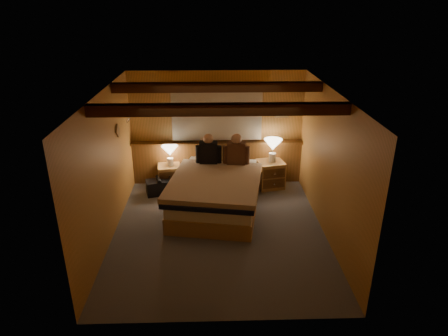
{
  "coord_description": "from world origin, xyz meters",
  "views": [
    {
      "loc": [
        -0.1,
        -5.93,
        3.7
      ],
      "look_at": [
        0.1,
        0.4,
        1.01
      ],
      "focal_mm": 32.0,
      "sensor_mm": 36.0,
      "label": 1
    }
  ],
  "objects_px": {
    "person_right": "(236,152)",
    "lamp_right": "(273,146)",
    "nightstand_right": "(270,174)",
    "duffel_bag": "(159,187)",
    "person_left": "(208,151)",
    "nightstand_left": "(170,177)",
    "lamp_left": "(170,152)",
    "bed": "(216,194)"
  },
  "relations": [
    {
      "from": "lamp_right",
      "to": "person_left",
      "type": "distance_m",
      "value": 1.36
    },
    {
      "from": "lamp_right",
      "to": "person_left",
      "type": "height_order",
      "value": "person_left"
    },
    {
      "from": "nightstand_right",
      "to": "lamp_left",
      "type": "xyz_separation_m",
      "value": [
        -2.1,
        0.03,
        0.52
      ]
    },
    {
      "from": "lamp_right",
      "to": "duffel_bag",
      "type": "relative_size",
      "value": 0.87
    },
    {
      "from": "lamp_right",
      "to": "duffel_bag",
      "type": "bearing_deg",
      "value": -173.48
    },
    {
      "from": "person_right",
      "to": "person_left",
      "type": "bearing_deg",
      "value": 179.97
    },
    {
      "from": "lamp_right",
      "to": "person_right",
      "type": "bearing_deg",
      "value": -154.49
    },
    {
      "from": "bed",
      "to": "lamp_right",
      "type": "xyz_separation_m",
      "value": [
        1.19,
        1.03,
        0.56
      ]
    },
    {
      "from": "nightstand_right",
      "to": "lamp_left",
      "type": "bearing_deg",
      "value": 167.17
    },
    {
      "from": "nightstand_right",
      "to": "lamp_right",
      "type": "relative_size",
      "value": 1.24
    },
    {
      "from": "person_left",
      "to": "nightstand_right",
      "type": "bearing_deg",
      "value": 16.73
    },
    {
      "from": "nightstand_left",
      "to": "lamp_left",
      "type": "relative_size",
      "value": 1.16
    },
    {
      "from": "nightstand_right",
      "to": "person_left",
      "type": "xyz_separation_m",
      "value": [
        -1.3,
        -0.3,
        0.65
      ]
    },
    {
      "from": "nightstand_left",
      "to": "lamp_left",
      "type": "bearing_deg",
      "value": -5.56
    },
    {
      "from": "nightstand_left",
      "to": "person_left",
      "type": "relative_size",
      "value": 0.81
    },
    {
      "from": "lamp_left",
      "to": "duffel_bag",
      "type": "height_order",
      "value": "lamp_left"
    },
    {
      "from": "person_left",
      "to": "duffel_bag",
      "type": "relative_size",
      "value": 1.11
    },
    {
      "from": "person_right",
      "to": "duffel_bag",
      "type": "bearing_deg",
      "value": -177.34
    },
    {
      "from": "nightstand_right",
      "to": "person_left",
      "type": "distance_m",
      "value": 1.48
    },
    {
      "from": "person_left",
      "to": "person_right",
      "type": "xyz_separation_m",
      "value": [
        0.55,
        -0.06,
        0.01
      ]
    },
    {
      "from": "nightstand_right",
      "to": "person_right",
      "type": "relative_size",
      "value": 0.95
    },
    {
      "from": "bed",
      "to": "lamp_right",
      "type": "height_order",
      "value": "lamp_right"
    },
    {
      "from": "nightstand_left",
      "to": "lamp_right",
      "type": "height_order",
      "value": "lamp_right"
    },
    {
      "from": "person_right",
      "to": "nightstand_left",
      "type": "bearing_deg",
      "value": 170.38
    },
    {
      "from": "nightstand_right",
      "to": "duffel_bag",
      "type": "height_order",
      "value": "nightstand_right"
    },
    {
      "from": "nightstand_left",
      "to": "person_left",
      "type": "distance_m",
      "value": 1.13
    },
    {
      "from": "person_left",
      "to": "person_right",
      "type": "distance_m",
      "value": 0.55
    },
    {
      "from": "person_left",
      "to": "person_right",
      "type": "relative_size",
      "value": 0.97
    },
    {
      "from": "bed",
      "to": "person_right",
      "type": "distance_m",
      "value": 0.97
    },
    {
      "from": "nightstand_left",
      "to": "person_left",
      "type": "height_order",
      "value": "person_left"
    },
    {
      "from": "person_right",
      "to": "duffel_bag",
      "type": "height_order",
      "value": "person_right"
    },
    {
      "from": "nightstand_right",
      "to": "duffel_bag",
      "type": "bearing_deg",
      "value": 174.47
    },
    {
      "from": "nightstand_left",
      "to": "person_right",
      "type": "relative_size",
      "value": 0.79
    },
    {
      "from": "bed",
      "to": "nightstand_left",
      "type": "height_order",
      "value": "bed"
    },
    {
      "from": "lamp_left",
      "to": "lamp_right",
      "type": "distance_m",
      "value": 2.12
    },
    {
      "from": "lamp_right",
      "to": "lamp_left",
      "type": "bearing_deg",
      "value": 179.31
    },
    {
      "from": "person_right",
      "to": "lamp_right",
      "type": "bearing_deg",
      "value": 31.87
    },
    {
      "from": "lamp_left",
      "to": "person_right",
      "type": "relative_size",
      "value": 0.68
    },
    {
      "from": "nightstand_left",
      "to": "person_right",
      "type": "bearing_deg",
      "value": -22.82
    },
    {
      "from": "bed",
      "to": "nightstand_right",
      "type": "distance_m",
      "value": 1.55
    },
    {
      "from": "nightstand_right",
      "to": "person_left",
      "type": "relative_size",
      "value": 0.98
    },
    {
      "from": "nightstand_left",
      "to": "duffel_bag",
      "type": "xyz_separation_m",
      "value": [
        -0.19,
        -0.29,
        -0.09
      ]
    }
  ]
}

